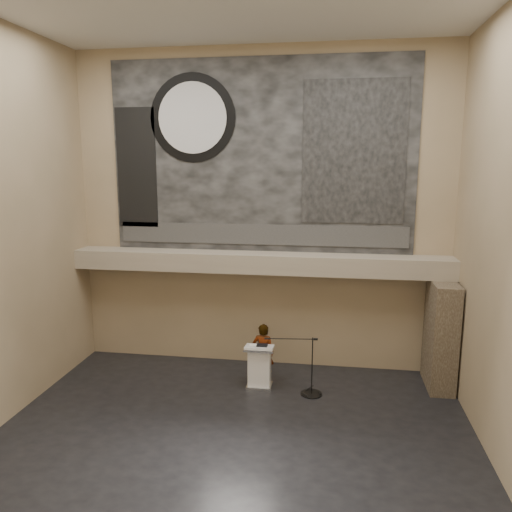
# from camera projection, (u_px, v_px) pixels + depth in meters

# --- Properties ---
(floor) EXTENTS (10.00, 10.00, 0.00)m
(floor) POSITION_uv_depth(u_px,v_px,m) (232.00, 438.00, 10.25)
(floor) COLOR black
(floor) RESTS_ON ground
(wall_back) EXTENTS (10.00, 0.02, 8.50)m
(wall_back) POSITION_uv_depth(u_px,v_px,m) (261.00, 212.00, 13.33)
(wall_back) COLOR #8D7A59
(wall_back) RESTS_ON floor
(wall_front) EXTENTS (10.00, 0.02, 8.50)m
(wall_front) POSITION_uv_depth(u_px,v_px,m) (158.00, 284.00, 5.57)
(wall_front) COLOR #8D7A59
(wall_front) RESTS_ON floor
(wall_right) EXTENTS (0.02, 8.00, 8.50)m
(wall_right) POSITION_uv_depth(u_px,v_px,m) (511.00, 239.00, 8.71)
(wall_right) COLOR #8D7A59
(wall_right) RESTS_ON floor
(soffit) EXTENTS (10.00, 0.80, 0.50)m
(soffit) POSITION_uv_depth(u_px,v_px,m) (258.00, 262.00, 13.19)
(soffit) COLOR gray
(soffit) RESTS_ON wall_back
(sprinkler_left) EXTENTS (0.04, 0.04, 0.06)m
(sprinkler_left) POSITION_uv_depth(u_px,v_px,m) (199.00, 271.00, 13.43)
(sprinkler_left) COLOR #B2893D
(sprinkler_left) RESTS_ON soffit
(sprinkler_right) EXTENTS (0.04, 0.04, 0.06)m
(sprinkler_right) POSITION_uv_depth(u_px,v_px,m) (330.00, 276.00, 12.91)
(sprinkler_right) COLOR #B2893D
(sprinkler_right) RESTS_ON soffit
(banner) EXTENTS (8.00, 0.05, 5.00)m
(banner) POSITION_uv_depth(u_px,v_px,m) (260.00, 157.00, 13.03)
(banner) COLOR black
(banner) RESTS_ON wall_back
(banner_text_strip) EXTENTS (7.76, 0.02, 0.55)m
(banner_text_strip) POSITION_uv_depth(u_px,v_px,m) (260.00, 234.00, 13.38)
(banner_text_strip) COLOR #303030
(banner_text_strip) RESTS_ON banner
(banner_clock_rim) EXTENTS (2.30, 0.02, 2.30)m
(banner_clock_rim) POSITION_uv_depth(u_px,v_px,m) (192.00, 118.00, 13.07)
(banner_clock_rim) COLOR black
(banner_clock_rim) RESTS_ON banner
(banner_clock_face) EXTENTS (1.84, 0.02, 1.84)m
(banner_clock_face) POSITION_uv_depth(u_px,v_px,m) (192.00, 118.00, 13.05)
(banner_clock_face) COLOR silver
(banner_clock_face) RESTS_ON banner
(banner_building_print) EXTENTS (2.60, 0.02, 3.60)m
(banner_building_print) POSITION_uv_depth(u_px,v_px,m) (354.00, 153.00, 12.62)
(banner_building_print) COLOR black
(banner_building_print) RESTS_ON banner
(banner_brick_print) EXTENTS (1.10, 0.02, 3.20)m
(banner_brick_print) POSITION_uv_depth(u_px,v_px,m) (137.00, 168.00, 13.56)
(banner_brick_print) COLOR black
(banner_brick_print) RESTS_ON banner
(stone_pier) EXTENTS (0.60, 1.40, 2.70)m
(stone_pier) POSITION_uv_depth(u_px,v_px,m) (441.00, 335.00, 12.36)
(stone_pier) COLOR #413628
(stone_pier) RESTS_ON floor
(lectern) EXTENTS (0.70, 0.50, 1.13)m
(lectern) POSITION_uv_depth(u_px,v_px,m) (260.00, 367.00, 12.43)
(lectern) COLOR silver
(lectern) RESTS_ON floor
(binder) EXTENTS (0.27, 0.22, 0.04)m
(binder) POSITION_uv_depth(u_px,v_px,m) (262.00, 346.00, 12.29)
(binder) COLOR black
(binder) RESTS_ON lectern
(papers) EXTENTS (0.28, 0.35, 0.00)m
(papers) POSITION_uv_depth(u_px,v_px,m) (254.00, 346.00, 12.28)
(papers) COLOR white
(papers) RESTS_ON lectern
(speaker_person) EXTENTS (0.59, 0.42, 1.54)m
(speaker_person) POSITION_uv_depth(u_px,v_px,m) (263.00, 353.00, 12.75)
(speaker_person) COLOR silver
(speaker_person) RESTS_ON floor
(mic_stand) EXTENTS (1.40, 0.52, 1.45)m
(mic_stand) POSITION_uv_depth(u_px,v_px,m) (310.00, 386.00, 12.12)
(mic_stand) COLOR black
(mic_stand) RESTS_ON floor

